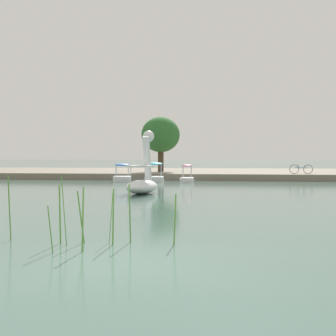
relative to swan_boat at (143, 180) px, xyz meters
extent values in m
plane|color=#47665B|center=(2.63, -15.84, -0.71)|extent=(557.63, 557.63, 0.00)
cube|color=slate|center=(2.63, 22.53, -0.44)|extent=(131.93, 19.09, 0.53)
ellipsoid|color=white|center=(-0.02, -0.17, -0.35)|extent=(1.78, 3.27, 0.72)
cylinder|color=white|center=(0.09, 0.83, 1.11)|extent=(0.47, 0.93, 2.51)
sphere|color=white|center=(0.12, 1.09, 2.35)|extent=(0.69, 0.69, 0.62)
cone|color=yellow|center=(0.14, 1.34, 2.35)|extent=(0.38, 0.39, 0.34)
cube|color=white|center=(-0.04, -0.42, 0.73)|extent=(1.29, 1.35, 0.08)
cylinder|color=silver|center=(0.48, -0.48, 0.37)|extent=(0.04, 0.04, 0.73)
cylinder|color=silver|center=(-0.57, -0.37, 0.37)|extent=(0.04, 0.04, 0.73)
cube|color=white|center=(1.34, 11.07, -0.54)|extent=(0.96, 1.90, 0.33)
ellipsoid|color=pink|center=(1.34, 11.07, 0.55)|extent=(0.80, 0.97, 0.20)
cylinder|color=#B7B7BF|center=(1.02, 11.46, 0.09)|extent=(0.04, 0.04, 0.92)
cylinder|color=#B7B7BF|center=(1.65, 11.46, 0.09)|extent=(0.04, 0.04, 0.92)
cylinder|color=#B7B7BF|center=(1.02, 10.68, 0.09)|extent=(0.04, 0.04, 0.92)
cylinder|color=#B7B7BF|center=(1.66, 10.68, 0.09)|extent=(0.04, 0.04, 0.92)
cube|color=white|center=(-1.17, 10.90, -0.50)|extent=(1.62, 2.40, 0.41)
ellipsoid|color=#2DB7D1|center=(-1.17, 10.90, 0.69)|extent=(1.43, 1.36, 0.20)
cylinder|color=#B7B7BF|center=(-1.74, 11.33, 0.19)|extent=(0.04, 0.04, 0.99)
cylinder|color=#B7B7BF|center=(-0.70, 11.44, 0.19)|extent=(0.04, 0.04, 0.99)
cylinder|color=#B7B7BF|center=(-1.63, 10.35, 0.19)|extent=(0.04, 0.04, 0.99)
cylinder|color=#B7B7BF|center=(-0.59, 10.46, 0.19)|extent=(0.04, 0.04, 0.99)
cube|color=white|center=(-3.71, 11.03, -0.50)|extent=(1.75, 2.48, 0.41)
ellipsoid|color=blue|center=(-3.71, 11.03, 0.60)|extent=(1.39, 1.45, 0.20)
cylinder|color=#B7B7BF|center=(-4.27, 11.43, 0.15)|extent=(0.04, 0.04, 0.90)
cylinder|color=#B7B7BF|center=(-3.35, 11.61, 0.15)|extent=(0.04, 0.04, 0.90)
cylinder|color=#B7B7BF|center=(-4.08, 10.46, 0.15)|extent=(0.04, 0.04, 0.90)
cylinder|color=#B7B7BF|center=(-3.15, 10.64, 0.15)|extent=(0.04, 0.04, 0.90)
cylinder|color=#423323|center=(-1.83, 18.65, 1.48)|extent=(0.54, 0.54, 3.30)
ellipsoid|color=#2D662D|center=(-1.83, 18.65, 3.28)|extent=(4.84, 5.07, 3.28)
torus|color=black|center=(10.87, 14.67, 0.20)|extent=(0.75, 0.08, 0.75)
torus|color=black|center=(9.78, 14.73, 0.20)|extent=(0.75, 0.08, 0.75)
cube|color=#1E59A5|center=(10.33, 14.70, 0.32)|extent=(0.98, 0.10, 0.04)
cylinder|color=#1E59A5|center=(10.11, 14.71, 0.43)|extent=(0.03, 0.03, 0.32)
cylinder|color=#568E38|center=(2.33, -13.89, -0.05)|extent=(0.05, 0.09, 1.32)
cylinder|color=#568E38|center=(1.00, -15.26, -0.22)|extent=(0.11, 0.07, 0.96)
cylinder|color=#568E38|center=(3.36, -13.95, -0.15)|extent=(0.06, 0.18, 1.11)
cylinder|color=#568E38|center=(2.04, -14.25, -0.08)|extent=(0.08, 0.11, 1.25)
cylinder|color=#568E38|center=(0.99, -14.44, 0.06)|extent=(0.11, 0.08, 1.53)
cylinder|color=#568E38|center=(0.81, -14.21, -0.06)|extent=(0.05, 0.03, 1.30)
cylinder|color=#568E38|center=(1.59, -14.98, -0.05)|extent=(0.03, 0.14, 1.31)
cylinder|color=#568E38|center=(1.89, -13.89, -0.14)|extent=(0.06, 0.19, 1.12)
cylinder|color=#568E38|center=(1.26, -14.13, -0.11)|extent=(0.14, 0.16, 1.18)
cylinder|color=#568E38|center=(-0.51, -13.97, 0.05)|extent=(0.16, 0.17, 1.51)
camera|label=1|loc=(4.57, -24.11, 1.24)|focal=49.59mm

